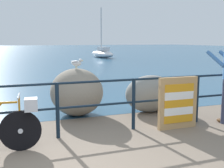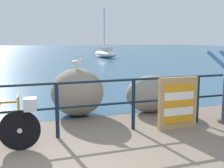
{
  "view_description": "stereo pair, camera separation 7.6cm",
  "coord_description": "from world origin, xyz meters",
  "px_view_note": "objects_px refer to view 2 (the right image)",
  "views": [
    {
      "loc": [
        -0.83,
        -3.28,
        1.77
      ],
      "look_at": [
        1.19,
        2.18,
        0.87
      ],
      "focal_mm": 46.23,
      "sensor_mm": 36.0,
      "label": 1
    },
    {
      "loc": [
        -0.76,
        -3.31,
        1.77
      ],
      "look_at": [
        1.19,
        2.18,
        0.87
      ],
      "focal_mm": 46.23,
      "sensor_mm": 36.0,
      "label": 2
    }
  ],
  "objects_px": {
    "breakwater_boulder_main": "(77,92)",
    "breakwater_boulder_right": "(151,94)",
    "sailboat": "(105,53)",
    "folded_deckchair_stack": "(178,103)",
    "seagull": "(77,63)"
  },
  "relations": [
    {
      "from": "seagull",
      "to": "breakwater_boulder_main",
      "type": "bearing_deg",
      "value": 143.84
    },
    {
      "from": "sailboat",
      "to": "seagull",
      "type": "bearing_deg",
      "value": 154.92
    },
    {
      "from": "breakwater_boulder_right",
      "to": "seagull",
      "type": "distance_m",
      "value": 1.97
    },
    {
      "from": "folded_deckchair_stack",
      "to": "breakwater_boulder_main",
      "type": "relative_size",
      "value": 0.79
    },
    {
      "from": "breakwater_boulder_main",
      "to": "breakwater_boulder_right",
      "type": "distance_m",
      "value": 1.81
    },
    {
      "from": "folded_deckchair_stack",
      "to": "sailboat",
      "type": "distance_m",
      "value": 23.32
    },
    {
      "from": "breakwater_boulder_right",
      "to": "folded_deckchair_stack",
      "type": "bearing_deg",
      "value": -95.49
    },
    {
      "from": "breakwater_boulder_right",
      "to": "sailboat",
      "type": "height_order",
      "value": "sailboat"
    },
    {
      "from": "breakwater_boulder_main",
      "to": "breakwater_boulder_right",
      "type": "bearing_deg",
      "value": -10.27
    },
    {
      "from": "seagull",
      "to": "sailboat",
      "type": "distance_m",
      "value": 22.2
    },
    {
      "from": "breakwater_boulder_main",
      "to": "breakwater_boulder_right",
      "type": "relative_size",
      "value": 1.02
    },
    {
      "from": "sailboat",
      "to": "breakwater_boulder_main",
      "type": "bearing_deg",
      "value": 154.91
    },
    {
      "from": "folded_deckchair_stack",
      "to": "breakwater_boulder_main",
      "type": "height_order",
      "value": "breakwater_boulder_main"
    },
    {
      "from": "folded_deckchair_stack",
      "to": "sailboat",
      "type": "bearing_deg",
      "value": 75.28
    },
    {
      "from": "breakwater_boulder_main",
      "to": "seagull",
      "type": "distance_m",
      "value": 0.69
    }
  ]
}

